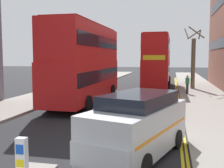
{
  "coord_description": "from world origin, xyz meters",
  "views": [
    {
      "loc": [
        3.86,
        -4.53,
        3.32
      ],
      "look_at": [
        0.5,
        11.0,
        1.8
      ],
      "focal_mm": 44.94,
      "sensor_mm": 36.0,
      "label": 1
    }
  ],
  "objects_px": {
    "double_decker_bus_away": "(85,61)",
    "pedestrian_far": "(187,84)",
    "keep_left_bollard": "(22,160)",
    "double_decker_bus_oncoming": "(157,60)",
    "taxi_minivan": "(136,125)"
  },
  "relations": [
    {
      "from": "double_decker_bus_away",
      "to": "taxi_minivan",
      "type": "height_order",
      "value": "double_decker_bus_away"
    },
    {
      "from": "keep_left_bollard",
      "to": "double_decker_bus_oncoming",
      "type": "bearing_deg",
      "value": 84.78
    },
    {
      "from": "keep_left_bollard",
      "to": "pedestrian_far",
      "type": "height_order",
      "value": "pedestrian_far"
    },
    {
      "from": "double_decker_bus_oncoming",
      "to": "taxi_minivan",
      "type": "xyz_separation_m",
      "value": [
        0.49,
        -21.82,
        -1.96
      ]
    },
    {
      "from": "double_decker_bus_away",
      "to": "pedestrian_far",
      "type": "relative_size",
      "value": 6.68
    },
    {
      "from": "keep_left_bollard",
      "to": "double_decker_bus_oncoming",
      "type": "xyz_separation_m",
      "value": [
        2.23,
        24.37,
        2.42
      ]
    },
    {
      "from": "double_decker_bus_away",
      "to": "taxi_minivan",
      "type": "distance_m",
      "value": 11.5
    },
    {
      "from": "keep_left_bollard",
      "to": "double_decker_bus_away",
      "type": "relative_size",
      "value": 0.1
    },
    {
      "from": "keep_left_bollard",
      "to": "double_decker_bus_oncoming",
      "type": "relative_size",
      "value": 0.1
    },
    {
      "from": "double_decker_bus_oncoming",
      "to": "pedestrian_far",
      "type": "distance_m",
      "value": 6.77
    },
    {
      "from": "double_decker_bus_away",
      "to": "pedestrian_far",
      "type": "distance_m",
      "value": 9.71
    },
    {
      "from": "taxi_minivan",
      "to": "pedestrian_far",
      "type": "bearing_deg",
      "value": 81.41
    },
    {
      "from": "keep_left_bollard",
      "to": "double_decker_bus_away",
      "type": "height_order",
      "value": "double_decker_bus_away"
    },
    {
      "from": "taxi_minivan",
      "to": "keep_left_bollard",
      "type": "bearing_deg",
      "value": -136.79
    },
    {
      "from": "taxi_minivan",
      "to": "double_decker_bus_oncoming",
      "type": "bearing_deg",
      "value": 91.3
    }
  ]
}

